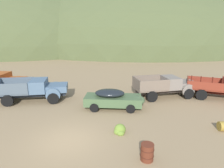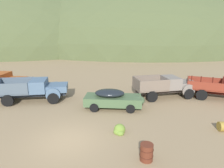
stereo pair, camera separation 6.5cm
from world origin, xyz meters
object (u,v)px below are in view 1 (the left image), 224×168
object	(u,v)px
truck_chalk_blue	(37,89)
oil_drum_foreground	(147,152)
car_weathered_green	(115,99)
truck_oxide_orange	(0,82)
truck_primer_gray	(169,86)

from	to	relation	value
truck_chalk_blue	oil_drum_foreground	distance (m)	11.76
car_weathered_green	truck_oxide_orange	bearing A→B (deg)	162.96
truck_chalk_blue	car_weathered_green	bearing A→B (deg)	-23.73
car_weathered_green	oil_drum_foreground	size ratio (longest dim) A/B	5.58
truck_oxide_orange	truck_chalk_blue	xyz separation A→B (m)	(4.85, -2.52, 0.02)
truck_oxide_orange	truck_primer_gray	world-z (taller)	truck_oxide_orange
car_weathered_green	oil_drum_foreground	xyz separation A→B (m)	(1.66, -6.43, -0.38)
car_weathered_green	truck_primer_gray	size ratio (longest dim) A/B	0.79
truck_oxide_orange	oil_drum_foreground	bearing A→B (deg)	-35.17
truck_oxide_orange	car_weathered_green	xyz separation A→B (m)	(11.72, -4.17, -0.19)
truck_oxide_orange	truck_chalk_blue	bearing A→B (deg)	-24.28
truck_oxide_orange	truck_chalk_blue	world-z (taller)	truck_oxide_orange
truck_chalk_blue	truck_primer_gray	size ratio (longest dim) A/B	1.03
truck_oxide_orange	car_weathered_green	bearing A→B (deg)	-16.38
car_weathered_green	oil_drum_foreground	world-z (taller)	car_weathered_green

